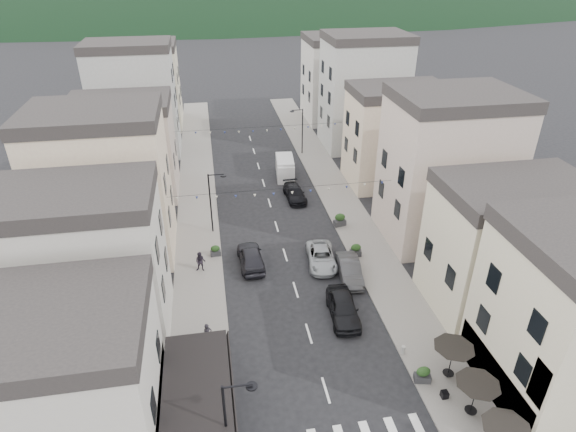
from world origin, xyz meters
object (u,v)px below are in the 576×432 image
at_px(parked_car_b, 350,270).
at_px(delivery_van, 285,167).
at_px(parked_car_c, 321,257).
at_px(parked_car_a, 343,308).
at_px(pedestrian_b, 201,262).
at_px(parked_car_d, 295,193).
at_px(pedestrian_a, 208,334).
at_px(parked_car_e, 251,257).

distance_m(parked_car_b, delivery_van, 20.74).
bearing_deg(parked_car_c, parked_car_a, -84.13).
xyz_separation_m(parked_car_a, parked_car_b, (1.80, 4.53, -0.06)).
distance_m(parked_car_b, pedestrian_b, 12.22).
distance_m(parked_car_c, pedestrian_b, 10.09).
xyz_separation_m(parked_car_b, parked_car_d, (-1.80, 14.64, -0.09)).
bearing_deg(parked_car_b, pedestrian_a, -147.72).
xyz_separation_m(parked_car_c, pedestrian_a, (-9.72, -8.07, 0.26)).
distance_m(parked_car_c, delivery_van, 18.33).
relative_size(parked_car_e, pedestrian_a, 2.98).
xyz_separation_m(parked_car_a, parked_car_e, (-5.90, 7.65, 0.00)).
distance_m(parked_car_b, pedestrian_a, 12.87).
bearing_deg(parked_car_e, parked_car_b, 155.36).
bearing_deg(parked_car_d, parked_car_c, -93.00).
relative_size(parked_car_d, parked_car_e, 0.95).
height_order(parked_car_c, pedestrian_b, pedestrian_b).
bearing_deg(parked_car_c, delivery_van, 96.04).
bearing_deg(parked_car_b, delivery_van, 100.88).
bearing_deg(pedestrian_a, parked_car_d, 43.75).
distance_m(parked_car_c, pedestrian_a, 12.63).
bearing_deg(parked_car_e, parked_car_d, -119.65).
height_order(delivery_van, pedestrian_b, delivery_van).
distance_m(parked_car_c, parked_car_d, 12.32).
bearing_deg(pedestrian_a, parked_car_c, 18.95).
xyz_separation_m(parked_car_b, pedestrian_b, (-11.87, 2.90, 0.23)).
height_order(parked_car_e, pedestrian_b, pedestrian_b).
bearing_deg(parked_car_a, parked_car_e, 131.41).
bearing_deg(pedestrian_b, parked_car_e, 14.91).
xyz_separation_m(parked_car_b, parked_car_e, (-7.70, 3.13, 0.07)).
bearing_deg(parked_car_d, pedestrian_b, -133.61).
height_order(parked_car_e, delivery_van, delivery_van).
distance_m(parked_car_a, parked_car_c, 6.85).
height_order(parked_car_b, parked_car_e, parked_car_e).
height_order(parked_car_c, parked_car_d, parked_car_c).
height_order(parked_car_b, pedestrian_a, pedestrian_a).
bearing_deg(delivery_van, parked_car_b, -78.88).
relative_size(delivery_van, pedestrian_a, 3.10).
xyz_separation_m(parked_car_a, parked_car_d, (0.00, 19.17, -0.15)).
relative_size(pedestrian_a, pedestrian_b, 0.94).
height_order(parked_car_a, pedestrian_a, pedestrian_a).
bearing_deg(delivery_van, parked_car_e, -102.45).
height_order(delivery_van, pedestrian_a, delivery_van).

